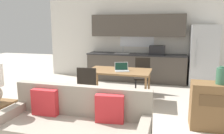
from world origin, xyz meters
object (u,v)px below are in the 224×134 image
Objects in this scene: refrigerator at (203,56)px; dining_table at (119,73)px; dining_chair_near_left at (88,87)px; laptop at (122,69)px; couch at (75,127)px; vase at (222,76)px; dining_chair_far_right at (142,74)px.

refrigerator is 2.92m from dining_table.
dining_chair_near_left is 0.96m from laptop.
refrigerator is 1.23× the size of dining_table.
vase is at bearing 29.72° from couch.
vase is (-0.11, -3.06, 0.04)m from refrigerator.
vase is at bearing -57.23° from dining_chair_far_right.
dining_chair_near_left reaches higher than dining_table.
laptop is (-2.03, -2.07, -0.12)m from refrigerator.
couch is 2.26× the size of dining_chair_far_right.
vase reaches higher than dining_chair_far_right.
dining_chair_far_right is 2.42× the size of laptop.
refrigerator is at bearing 29.58° from dining_chair_far_right.
couch is (-0.11, -2.26, -0.34)m from dining_table.
couch is 1.51m from dining_chair_near_left.
laptop is (0.08, -0.06, 0.11)m from dining_table.
dining_table is 3.80× the size of laptop.
dining_chair_far_right is (0.57, 3.03, 0.17)m from couch.
laptop is (0.19, 2.20, 0.45)m from couch.
laptop is (-0.38, -0.83, 0.28)m from dining_chair_far_right.
couch is 7.03× the size of vase.
refrigerator is 3.07m from vase.
laptop reaches higher than couch.
vase is 0.78× the size of laptop.
couch is at bearing 99.66° from dining_chair_near_left.
dining_chair_near_left is at bearing -132.49° from refrigerator.
couch is 5.46× the size of laptop.
dining_chair_near_left reaches higher than couch.
dining_chair_near_left is at bearing 103.73° from couch.
dining_table is 0.70× the size of couch.
dining_table is 2.29m from couch.
refrigerator is 4.68× the size of laptop.
refrigerator is at bearing 62.54° from couch.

